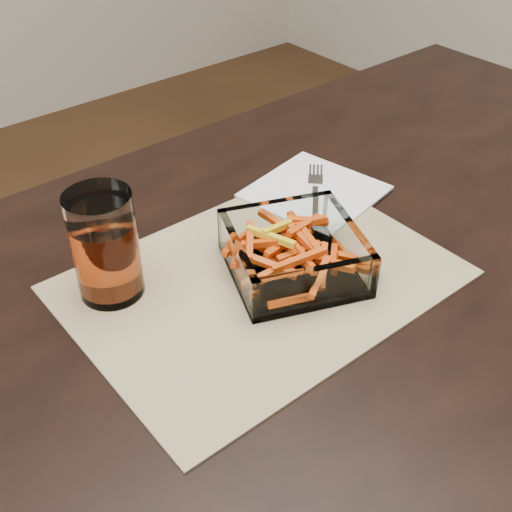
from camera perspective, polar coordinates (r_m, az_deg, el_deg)
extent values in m
cube|color=black|center=(0.78, 5.73, -4.18)|extent=(1.60, 0.90, 0.03)
cylinder|color=black|center=(1.65, 13.92, 3.57)|extent=(0.06, 0.06, 0.72)
cube|color=tan|center=(0.79, 0.44, -2.15)|extent=(0.45, 0.33, 0.00)
cube|color=white|center=(0.80, 3.34, -1.11)|extent=(0.20, 0.20, 0.01)
cube|color=white|center=(0.83, 1.74, 3.17)|extent=(0.14, 0.07, 0.06)
cube|color=white|center=(0.73, 5.30, -2.94)|extent=(0.14, 0.07, 0.06)
cube|color=white|center=(0.76, -1.64, -0.64)|extent=(0.07, 0.14, 0.06)
cube|color=white|center=(0.80, 8.19, 1.23)|extent=(0.07, 0.14, 0.06)
cylinder|color=white|center=(0.75, -13.27, 0.90)|extent=(0.08, 0.08, 0.13)
cylinder|color=#C6491C|center=(0.76, -13.11, 0.00)|extent=(0.07, 0.07, 0.09)
cube|color=white|center=(0.95, 5.27, 5.73)|extent=(0.20, 0.20, 0.00)
cube|color=silver|center=(0.91, 5.23, 4.56)|extent=(0.07, 0.07, 0.00)
cube|color=silver|center=(0.97, 5.31, 6.76)|extent=(0.03, 0.03, 0.00)
cube|color=silver|center=(1.00, 4.84, 7.65)|extent=(0.02, 0.02, 0.00)
cube|color=silver|center=(1.00, 5.17, 7.63)|extent=(0.02, 0.02, 0.00)
cube|color=silver|center=(1.00, 5.51, 7.61)|extent=(0.02, 0.02, 0.00)
cube|color=silver|center=(1.00, 5.84, 7.59)|extent=(0.02, 0.02, 0.00)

